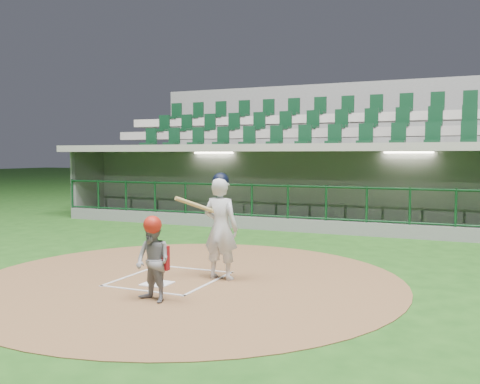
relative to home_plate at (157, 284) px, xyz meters
The scene contains 8 objects.
ground 0.70m from the home_plate, 90.00° to the left, with size 120.00×120.00×0.00m, color #1B4714.
dirt_circle 0.58m from the home_plate, 59.04° to the left, with size 7.20×7.20×0.01m, color brown.
home_plate is the anchor object (origin of this frame).
batter_box_chalk 0.40m from the home_plate, 90.00° to the left, with size 1.55×1.80×0.01m.
dugout_structure 8.58m from the home_plate, 89.13° to the left, with size 16.40×3.70×3.00m.
seating_deck 11.69m from the home_plate, 90.00° to the left, with size 17.00×6.72×5.15m.
batter 1.40m from the home_plate, 44.08° to the left, with size 0.86×0.87×1.80m.
catcher 1.18m from the home_plate, 60.47° to the right, with size 0.66×0.58×1.23m.
Camera 1 is at (4.64, -7.97, 2.11)m, focal length 40.00 mm.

